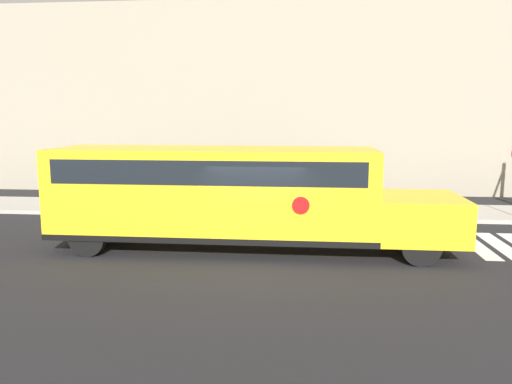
{
  "coord_description": "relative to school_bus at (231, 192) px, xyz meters",
  "views": [
    {
      "loc": [
        1.28,
        -12.81,
        3.82
      ],
      "look_at": [
        -0.16,
        1.38,
        1.58
      ],
      "focal_mm": 35.0,
      "sensor_mm": 36.0,
      "label": 1
    }
  ],
  "objects": [
    {
      "name": "sidewalk_strip",
      "position": [
        0.81,
        5.62,
        -1.57
      ],
      "size": [
        44.0,
        3.0,
        0.15
      ],
      "color": "#B2ADA3",
      "rests_on": "ground"
    },
    {
      "name": "school_bus",
      "position": [
        0.0,
        0.0,
        0.0
      ],
      "size": [
        11.26,
        2.57,
        2.87
      ],
      "color": "yellow",
      "rests_on": "ground"
    },
    {
      "name": "building_backdrop",
      "position": [
        0.81,
        12.12,
        2.89
      ],
      "size": [
        32.0,
        4.0,
        9.08
      ],
      "color": "#9E937F",
      "rests_on": "ground"
    },
    {
      "name": "ground_plane",
      "position": [
        0.81,
        -0.88,
        -1.65
      ],
      "size": [
        60.0,
        60.0,
        0.0
      ],
      "primitive_type": "plane",
      "color": "black"
    }
  ]
}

